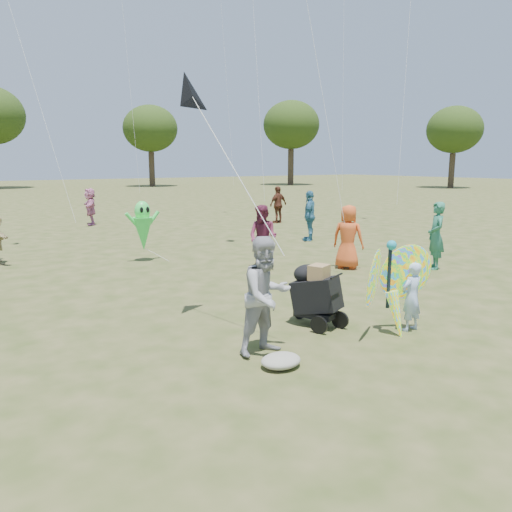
{
  "coord_description": "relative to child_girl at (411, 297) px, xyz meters",
  "views": [
    {
      "loc": [
        -5.3,
        -5.99,
        2.81
      ],
      "look_at": [
        -0.2,
        1.5,
        1.1
      ],
      "focal_mm": 35.0,
      "sensor_mm": 36.0,
      "label": 1
    }
  ],
  "objects": [
    {
      "name": "ground",
      "position": [
        -1.41,
        0.78,
        -0.59
      ],
      "size": [
        160.0,
        160.0,
        0.0
      ],
      "primitive_type": "plane",
      "color": "#51592B",
      "rests_on": "ground"
    },
    {
      "name": "crowd_j",
      "position": [
        -0.21,
        17.66,
        0.24
      ],
      "size": [
        0.83,
        1.62,
        1.66
      ],
      "primitive_type": "imported",
      "rotation": [
        0.0,
        0.0,
        4.48
      ],
      "color": "#C47099",
      "rests_on": "ground"
    },
    {
      "name": "crowd_h",
      "position": [
        7.27,
        13.48,
        0.27
      ],
      "size": [
        1.06,
        0.55,
        1.72
      ],
      "primitive_type": "imported",
      "rotation": [
        0.0,
        0.0,
        3.28
      ],
      "color": "#542A1C",
      "rests_on": "ground"
    },
    {
      "name": "child_girl",
      "position": [
        0.0,
        0.0,
        0.0
      ],
      "size": [
        0.43,
        0.29,
        1.18
      ],
      "primitive_type": "imported",
      "rotation": [
        0.0,
        0.0,
        3.15
      ],
      "color": "#A6C0EB",
      "rests_on": "ground"
    },
    {
      "name": "crowd_a",
      "position": [
        2.69,
        4.24,
        0.27
      ],
      "size": [
        0.88,
        0.99,
        1.71
      ],
      "primitive_type": "imported",
      "rotation": [
        0.0,
        0.0,
        2.08
      ],
      "color": "#D45121",
      "rests_on": "ground"
    },
    {
      "name": "grey_bag",
      "position": [
        -2.74,
        -0.01,
        -0.49
      ],
      "size": [
        0.59,
        0.48,
        0.19
      ],
      "primitive_type": "ellipsoid",
      "color": "gray",
      "rests_on": "ground"
    },
    {
      "name": "alien_kite",
      "position": [
        -1.45,
        8.23,
        0.38
      ],
      "size": [
        1.12,
        0.69,
        1.74
      ],
      "color": "#37ED53",
      "rests_on": "ground"
    },
    {
      "name": "tree_line",
      "position": [
        2.26,
        45.77,
        6.27
      ],
      "size": [
        91.78,
        33.6,
        10.79
      ],
      "color": "#3A2D21",
      "rests_on": "ground"
    },
    {
      "name": "crowd_e",
      "position": [
        0.74,
        5.4,
        0.27
      ],
      "size": [
        0.94,
        1.03,
        1.72
      ],
      "primitive_type": "imported",
      "rotation": [
        0.0,
        0.0,
        5.15
      ],
      "color": "maroon",
      "rests_on": "ground"
    },
    {
      "name": "butterfly_kite",
      "position": [
        -0.44,
        0.05,
        0.21
      ],
      "size": [
        1.74,
        0.75,
        1.78
      ],
      "color": "red",
      "rests_on": "ground"
    },
    {
      "name": "adult_man",
      "position": [
        -2.61,
        0.54,
        0.29
      ],
      "size": [
        0.89,
        0.71,
        1.76
      ],
      "primitive_type": "imported",
      "rotation": [
        0.0,
        0.0,
        0.05
      ],
      "color": "#97979C",
      "rests_on": "ground"
    },
    {
      "name": "crowd_f",
      "position": [
        4.6,
        2.91,
        0.31
      ],
      "size": [
        0.74,
        0.78,
        1.79
      ],
      "primitive_type": "imported",
      "rotation": [
        0.0,
        0.0,
        4.06
      ],
      "color": "#296F54",
      "rests_on": "ground"
    },
    {
      "name": "crowd_c",
      "position": [
        5.01,
        8.55,
        0.32
      ],
      "size": [
        1.09,
        1.03,
        1.81
      ],
      "primitive_type": "imported",
      "rotation": [
        0.0,
        0.0,
        3.85
      ],
      "color": "teal",
      "rests_on": "ground"
    },
    {
      "name": "delta_kite_rig",
      "position": [
        -2.77,
        2.42,
        3.27
      ],
      "size": [
        1.02,
        2.12,
        2.87
      ],
      "color": "black",
      "rests_on": "ground"
    },
    {
      "name": "jogging_stroller",
      "position": [
        -1.15,
        1.13,
        0.03
      ],
      "size": [
        0.76,
        1.14,
        1.09
      ],
      "rotation": [
        0.0,
        0.0,
        0.4
      ],
      "color": "black",
      "rests_on": "ground"
    }
  ]
}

